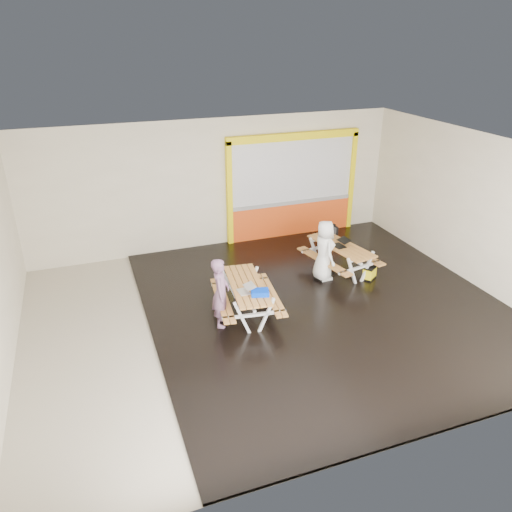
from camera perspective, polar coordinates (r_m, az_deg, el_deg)
name	(u,v)px	position (r m, az deg, el deg)	size (l,w,h in m)	color
room	(272,240)	(9.68, 1.82, 1.92)	(10.02, 8.02, 3.52)	#BBB19E
deck	(323,304)	(10.94, 7.83, -5.56)	(7.50, 7.98, 0.05)	black
kiosk	(292,188)	(14.00, 4.26, 7.87)	(3.88, 0.16, 3.00)	#E74D16
picnic_table_left	(247,292)	(10.19, -1.09, -4.17)	(1.49, 2.02, 0.75)	#BA7D3A
picnic_table_right	(340,252)	(12.17, 9.80, 0.50)	(1.62, 2.08, 0.75)	#BA7D3A
person_left	(221,293)	(9.75, -4.14, -4.27)	(0.53, 0.35, 1.46)	#7B5473
person_right	(324,250)	(11.66, 7.94, 0.64)	(0.72, 0.47, 1.47)	white
laptop_left	(246,290)	(9.81, -1.20, -3.94)	(0.35, 0.32, 0.14)	silver
laptop_right	(341,244)	(12.04, 9.83, 1.41)	(0.42, 0.38, 0.16)	black
blue_pouch	(260,292)	(9.69, 0.47, -4.26)	(0.35, 0.24, 0.10)	#0031D2
toolbox	(329,231)	(12.72, 8.48, 2.93)	(0.34, 0.18, 0.20)	black
backpack	(332,233)	(12.99, 8.87, 2.71)	(0.27, 0.18, 0.44)	black
dark_case	(323,276)	(11.96, 7.86, -2.27)	(0.35, 0.27, 0.13)	black
fluke_bag	(370,273)	(12.10, 13.08, -1.91)	(0.44, 0.41, 0.32)	black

